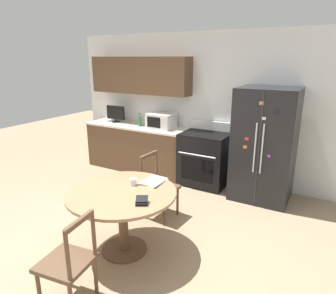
% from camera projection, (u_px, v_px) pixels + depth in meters
% --- Properties ---
extents(ground_plane, '(14.00, 14.00, 0.00)m').
position_uv_depth(ground_plane, '(109.00, 244.00, 3.62)').
color(ground_plane, '#9E8466').
extents(back_wall, '(5.20, 0.44, 2.60)m').
position_uv_depth(back_wall, '(184.00, 98.00, 5.51)').
color(back_wall, silver).
rests_on(back_wall, ground_plane).
extents(kitchen_counter, '(2.08, 0.64, 0.90)m').
position_uv_depth(kitchen_counter, '(138.00, 147.00, 5.95)').
color(kitchen_counter, brown).
rests_on(kitchen_counter, ground_plane).
extents(refrigerator, '(0.88, 0.78, 1.75)m').
position_uv_depth(refrigerator, '(264.00, 145.00, 4.60)').
color(refrigerator, black).
rests_on(refrigerator, ground_plane).
extents(oven_range, '(0.80, 0.68, 1.08)m').
position_uv_depth(oven_range, '(205.00, 158.00, 5.24)').
color(oven_range, black).
rests_on(oven_range, ground_plane).
extents(microwave, '(0.48, 0.39, 0.27)m').
position_uv_depth(microwave, '(161.00, 121.00, 5.56)').
color(microwave, white).
rests_on(microwave, kitchen_counter).
extents(countertop_tv, '(0.41, 0.16, 0.33)m').
position_uv_depth(countertop_tv, '(116.00, 113.00, 6.05)').
color(countertop_tv, black).
rests_on(countertop_tv, kitchen_counter).
extents(counter_bottle, '(0.07, 0.07, 0.25)m').
position_uv_depth(counter_bottle, '(140.00, 121.00, 5.72)').
color(counter_bottle, '#2D6B38').
rests_on(counter_bottle, kitchen_counter).
extents(dining_table, '(1.21, 1.21, 0.75)m').
position_uv_depth(dining_table, '(122.00, 203.00, 3.34)').
color(dining_table, '#997551').
rests_on(dining_table, ground_plane).
extents(dining_chair_near, '(0.47, 0.47, 0.90)m').
position_uv_depth(dining_chair_near, '(69.00, 263.00, 2.62)').
color(dining_chair_near, brown).
rests_on(dining_chair_near, ground_plane).
extents(dining_chair_far, '(0.45, 0.45, 0.90)m').
position_uv_depth(dining_chair_far, '(159.00, 187.00, 4.15)').
color(dining_chair_far, brown).
rests_on(dining_chair_far, ground_plane).
extents(candle_glass, '(0.08, 0.08, 0.08)m').
position_uv_depth(candle_glass, '(133.00, 182.00, 3.45)').
color(candle_glass, silver).
rests_on(candle_glass, dining_table).
extents(wallet, '(0.17, 0.17, 0.07)m').
position_uv_depth(wallet, '(142.00, 201.00, 3.01)').
color(wallet, black).
rests_on(wallet, dining_table).
extents(mail_stack, '(0.25, 0.32, 0.02)m').
position_uv_depth(mail_stack, '(154.00, 181.00, 3.53)').
color(mail_stack, white).
rests_on(mail_stack, dining_table).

